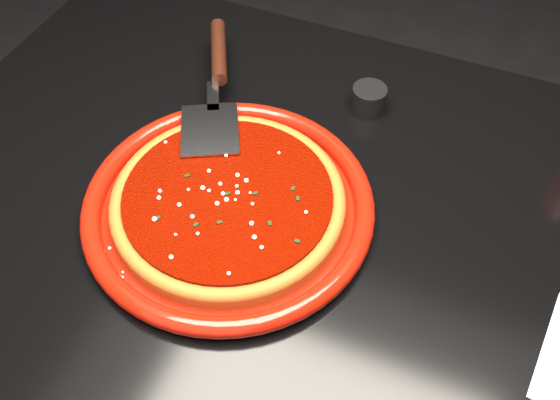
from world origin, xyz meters
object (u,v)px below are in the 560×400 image
Objects in this scene: pizza_server at (216,85)px; plate at (229,205)px; table at (311,348)px; ramekin at (369,99)px.

plate is at bearing -86.99° from pizza_server.
pizza_server is at bearing 148.04° from table.
pizza_server is at bearing 120.81° from plate.
plate is 0.20m from pizza_server.
plate is (-0.12, -0.04, 0.39)m from table.
ramekin is (0.21, 0.09, -0.03)m from pizza_server.
table is at bearing 16.76° from plate.
pizza_server reaches higher than ramekin.
pizza_server is (-0.10, 0.17, 0.03)m from plate.
table is 0.46m from ramekin.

